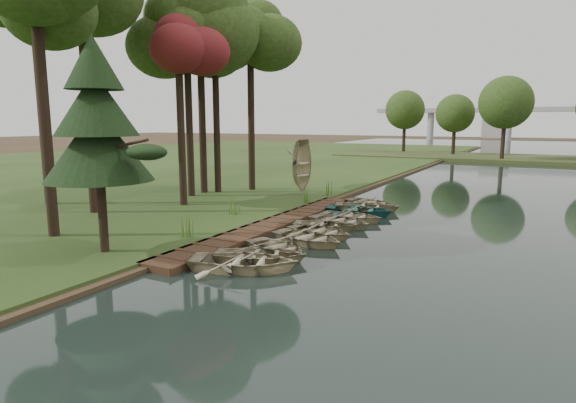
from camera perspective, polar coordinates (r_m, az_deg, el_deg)
The scene contains 28 objects.
ground at distance 22.18m, azimuth 1.88°, elevation -3.59°, with size 300.00×300.00×0.00m, color #3D2F1D.
boardwalk at distance 22.89m, azimuth -1.71°, elevation -2.79°, with size 1.60×16.00×0.30m, color #3A2516.
peninsula at distance 69.54m, azimuth 27.03°, elevation 4.50°, with size 50.00×14.00×0.45m, color #38431D.
far_trees at distance 69.54m, azimuth 24.64°, elevation 9.79°, with size 45.60×5.60×8.80m.
bridge at distance 139.40m, azimuth 29.86°, elevation 9.08°, with size 95.90×4.00×8.60m.
building_b at distance 165.01m, azimuth 23.57°, elevation 9.04°, with size 8.00×8.00×12.00m, color #A5A5A0.
rowboat_0 at distance 16.35m, azimuth -5.30°, elevation -6.81°, with size 2.66×3.72×0.77m, color tan.
rowboat_1 at distance 17.21m, azimuth -3.26°, elevation -6.10°, with size 2.38×3.33×0.69m, color tan.
rowboat_2 at distance 18.33m, azimuth -1.34°, elevation -5.23°, with size 2.13×2.98×0.62m, color tan.
rowboat_3 at distance 19.73m, azimuth 2.34°, elevation -4.07°, with size 2.36×3.31×0.68m, color tan.
rowboat_4 at distance 20.94m, azimuth 3.84°, elevation -3.34°, with size 2.22×3.12×0.65m, color tan.
rowboat_5 at distance 22.33m, azimuth 4.45°, elevation -2.57°, with size 2.15×3.01×0.62m, color tan.
rowboat_6 at distance 23.13m, azimuth 6.16°, elevation -2.11°, with size 2.33×3.27×0.68m, color tan.
rowboat_7 at distance 24.38m, azimuth 7.51°, elevation -1.55°, with size 2.29×3.21×0.67m, color tan.
rowboat_8 at distance 25.92m, azimuth 8.43°, elevation -0.84°, with size 2.55×3.56×0.74m, color #28716D.
rowboat_9 at distance 27.06m, azimuth 9.36°, elevation -0.42°, with size 2.57×3.60×0.75m, color tan.
rowboat_10 at distance 28.29m, azimuth 9.78°, elevation -0.03°, with size 2.48×3.48×0.72m, color tan.
stored_rowboat at distance 31.53m, azimuth 1.72°, elevation 1.55°, with size 2.54×3.56×0.74m, color tan.
tree_2 at distance 28.12m, azimuth -12.89°, elevation 17.40°, with size 3.77×3.77×10.45m.
tree_3 at distance 31.59m, azimuth -11.95°, elevation 18.63°, with size 4.99×4.99×12.05m.
tree_4 at distance 33.03m, azimuth -8.69°, elevation 17.95°, with size 4.92×4.92×11.81m.
tree_5 at distance 33.11m, azimuth -10.46°, elevation 20.13°, with size 6.02×6.02×13.54m.
tree_6 at distance 34.05m, azimuth -4.51°, elevation 19.31°, with size 4.93×4.93×12.75m.
pine_tree at distance 18.41m, azimuth -21.73°, elevation 8.61°, with size 3.80×3.80×7.70m.
reeds_0 at distance 20.17m, azimuth -11.99°, elevation -2.85°, with size 0.60×0.60×0.96m, color #3F661E.
reeds_1 at distance 24.90m, azimuth -6.37°, elevation -0.35°, with size 0.60×0.60×0.97m, color #3F661E.
reeds_2 at distance 28.04m, azimuth 2.17°, elevation 0.72°, with size 0.60×0.60×0.90m, color #3F661E.
reeds_3 at distance 30.94m, azimuth 4.81°, elevation 1.60°, with size 0.60×0.60×0.98m, color #3F661E.
Camera 1 is at (9.62, -19.35, 5.01)m, focal length 30.00 mm.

